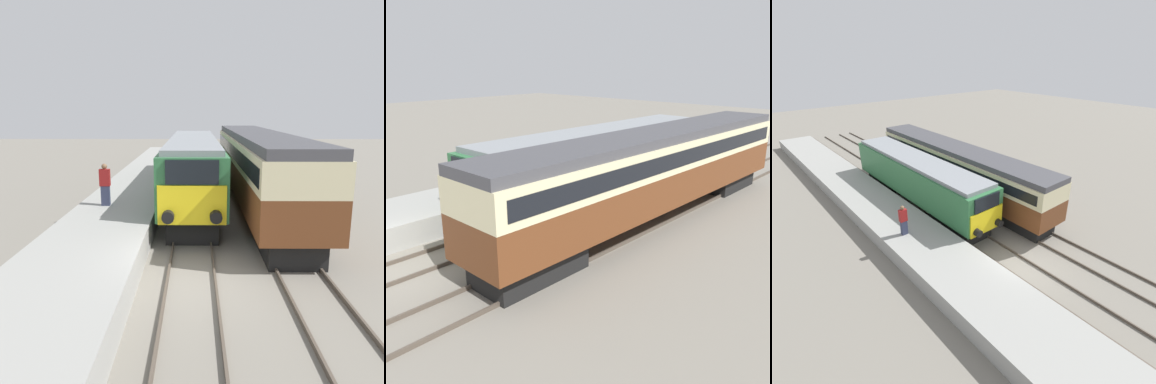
{
  "view_description": "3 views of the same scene",
  "coord_description": "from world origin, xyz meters",
  "views": [
    {
      "loc": [
        0.1,
        -10.25,
        5.0
      ],
      "look_at": [
        0.0,
        2.74,
        2.2
      ],
      "focal_mm": 35.0,
      "sensor_mm": 36.0,
      "label": 1
    },
    {
      "loc": [
        13.11,
        -5.47,
        6.71
      ],
      "look_at": [
        1.7,
        6.74,
        1.6
      ],
      "focal_mm": 40.0,
      "sensor_mm": 36.0,
      "label": 2
    },
    {
      "loc": [
        -10.63,
        -7.88,
        10.6
      ],
      "look_at": [
        1.7,
        6.74,
        1.6
      ],
      "focal_mm": 28.0,
      "sensor_mm": 36.0,
      "label": 3
    }
  ],
  "objects": [
    {
      "name": "person_on_platform",
      "position": [
        -3.79,
        5.59,
        1.91
      ],
      "size": [
        0.44,
        0.26,
        1.84
      ],
      "color": "#2D334C",
      "rests_on": "platform_left"
    },
    {
      "name": "ground_plane",
      "position": [
        0.0,
        0.0,
        0.0
      ],
      "size": [
        120.0,
        120.0,
        0.0
      ],
      "primitive_type": "plane",
      "color": "slate"
    },
    {
      "name": "platform_left",
      "position": [
        -3.3,
        8.0,
        0.49
      ],
      "size": [
        3.5,
        50.0,
        0.98
      ],
      "color": "gray",
      "rests_on": "ground_plane"
    },
    {
      "name": "passenger_carriage",
      "position": [
        3.4,
        9.69,
        2.4
      ],
      "size": [
        2.75,
        18.5,
        3.95
      ],
      "color": "black",
      "rests_on": "ground_plane"
    },
    {
      "name": "locomotive",
      "position": [
        0.0,
        10.02,
        2.06
      ],
      "size": [
        2.7,
        15.07,
        3.64
      ],
      "color": "black",
      "rests_on": "ground_plane"
    },
    {
      "name": "rails_near_track",
      "position": [
        0.0,
        5.0,
        0.07
      ],
      "size": [
        1.51,
        60.0,
        0.14
      ],
      "color": "#4C4238",
      "rests_on": "ground_plane"
    },
    {
      "name": "rails_far_track",
      "position": [
        3.4,
        5.0,
        0.07
      ],
      "size": [
        1.5,
        60.0,
        0.14
      ],
      "color": "#4C4238",
      "rests_on": "ground_plane"
    }
  ]
}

